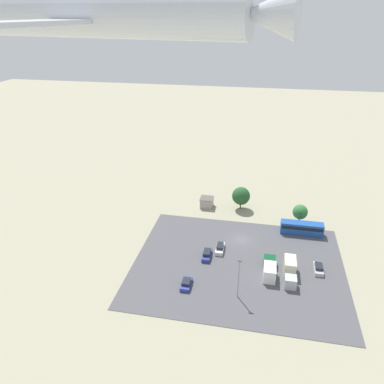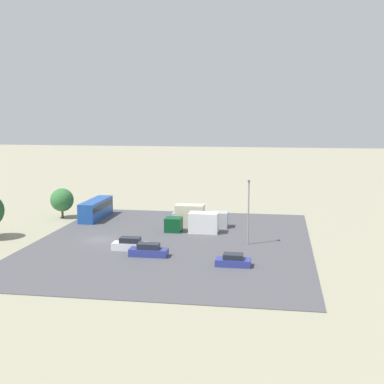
{
  "view_description": "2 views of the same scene",
  "coord_description": "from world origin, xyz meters",
  "views": [
    {
      "loc": [
        -3.0,
        77.1,
        49.98
      ],
      "look_at": [
        7.15,
        25.72,
        24.47
      ],
      "focal_mm": 35.0,
      "sensor_mm": 36.0,
      "label": 1
    },
    {
      "loc": [
        68.61,
        24.09,
        17.47
      ],
      "look_at": [
        2.48,
        13.25,
        7.41
      ],
      "focal_mm": 50.0,
      "sensor_mm": 36.0,
      "label": 2
    }
  ],
  "objects": [
    {
      "name": "parking_lot_surface",
      "position": [
        0.0,
        10.11,
        0.04
      ],
      "size": [
        45.11,
        36.8,
        0.08
      ],
      "color": "#4C4C51",
      "rests_on": "ground"
    },
    {
      "name": "parked_truck_1",
      "position": [
        -10.79,
        12.06,
        1.6
      ],
      "size": [
        2.36,
        7.98,
        3.32
      ],
      "color": "#ADB2B7",
      "rests_on": "ground"
    },
    {
      "name": "tree_near_shed",
      "position": [
        -14.06,
        -11.32,
        3.04
      ],
      "size": [
        3.85,
        3.85,
        4.97
      ],
      "color": "brown",
      "rests_on": "ground"
    },
    {
      "name": "bus",
      "position": [
        -14.27,
        -5.54,
        1.74
      ],
      "size": [
        10.23,
        2.56,
        3.08
      ],
      "rotation": [
        0.0,
        0.0,
        1.57
      ],
      "color": "#1E4C9E",
      "rests_on": "ground"
    },
    {
      "name": "parked_car_0",
      "position": [
        4.55,
        5.62,
        0.76
      ],
      "size": [
        1.72,
        4.56,
        1.63
      ],
      "color": "silver",
      "rests_on": "ground"
    },
    {
      "name": "ground_plane",
      "position": [
        0.0,
        0.0,
        0.0
      ],
      "size": [
        400.0,
        400.0,
        0.0
      ],
      "primitive_type": "plane",
      "color": "gray"
    },
    {
      "name": "parked_car_1",
      "position": [
        -16.91,
        8.97,
        0.7
      ],
      "size": [
        1.82,
        4.33,
        1.5
      ],
      "rotation": [
        0.0,
        0.0,
        3.14
      ],
      "color": "#ADB2B7",
      "rests_on": "ground"
    },
    {
      "name": "parked_car_3",
      "position": [
        7.11,
        8.65,
        0.75
      ],
      "size": [
        1.75,
        4.69,
        1.6
      ],
      "color": "navy",
      "rests_on": "ground"
    },
    {
      "name": "parked_truck_0",
      "position": [
        -6.67,
        12.21,
        1.43
      ],
      "size": [
        2.48,
        7.75,
        2.95
      ],
      "rotation": [
        0.0,
        0.0,
        3.14
      ],
      "color": "#0C4723",
      "rests_on": "ground"
    },
    {
      "name": "light_pole_lot_centre",
      "position": [
        -0.73,
        20.25,
        4.8
      ],
      "size": [
        0.9,
        0.28,
        8.57
      ],
      "color": "gray",
      "rests_on": "ground"
    },
    {
      "name": "parked_car_2",
      "position": [
        9.59,
        19.17,
        0.67
      ],
      "size": [
        1.9,
        4.0,
        1.41
      ],
      "color": "navy",
      "rests_on": "ground"
    }
  ]
}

